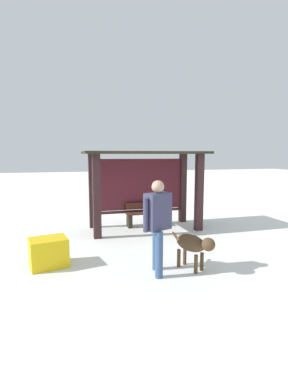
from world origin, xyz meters
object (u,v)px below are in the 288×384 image
Objects in this scene: person_walking at (158,219)px; dog at (193,244)px; grit_bin at (49,252)px; bench_left_inside at (142,216)px; bus_shelter at (143,175)px.

dog is (0.71, -0.02, -0.53)m from person_walking.
person_walking is 2.49× the size of grit_bin.
bench_left_inside is at bearing 90.77° from dog.
person_walking is at bearing -24.97° from grit_bin.
bench_left_inside is 0.57× the size of person_walking.
bus_shelter reaches higher than person_walking.
bus_shelter is 2.01× the size of person_walking.
grit_bin is (-2.67, 0.94, -0.22)m from dog.
bench_left_inside is 1.43× the size of grit_bin.
grit_bin is at bearing 160.65° from dog.
bench_left_inside is 3.62m from person_walking.
bus_shelter is 3.47m from person_walking.
grit_bin is at bearing 155.03° from person_walking.
person_walking is (-0.66, -3.36, -0.55)m from bus_shelter.
grit_bin is at bearing -135.53° from bench_left_inside.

